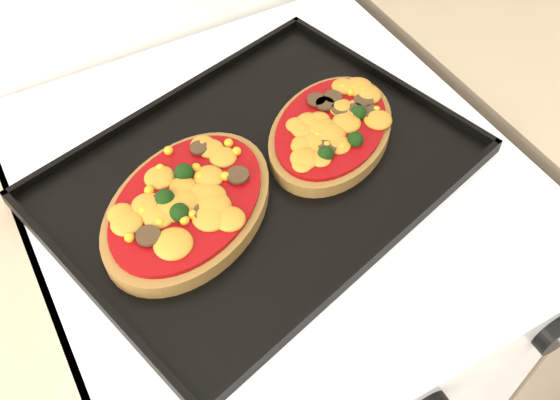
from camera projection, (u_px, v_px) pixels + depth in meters
stove at (273, 334)px, 1.13m from camera, size 0.60×0.60×0.91m
control_panel at (415, 397)px, 0.65m from camera, size 0.60×0.02×0.09m
knob_right at (556, 334)px, 0.70m from camera, size 0.06×0.02×0.06m
baking_tray at (260, 171)px, 0.76m from camera, size 0.57×0.48×0.02m
pizza_left at (188, 205)px, 0.71m from camera, size 0.29×0.27×0.03m
pizza_right at (331, 130)px, 0.78m from camera, size 0.25×0.23×0.03m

